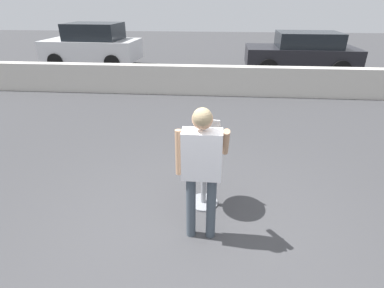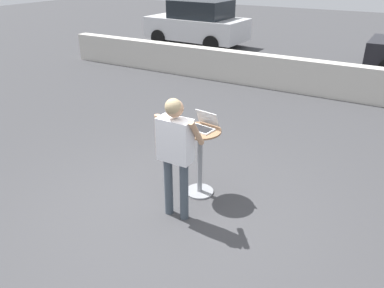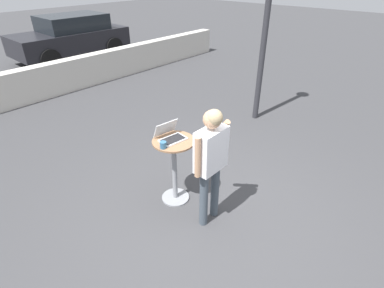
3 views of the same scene
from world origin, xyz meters
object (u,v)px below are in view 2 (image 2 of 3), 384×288
Objects in this scene: coffee_mug at (184,124)px; parked_car_further_down at (198,23)px; cafe_table at (200,155)px; standing_person at (175,145)px; laptop at (203,125)px.

coffee_mug is 10.40m from parked_car_further_down.
cafe_table is 0.61× the size of standing_person.
standing_person is 11.02m from parked_car_further_down.
coffee_mug is at bearing -62.13° from parked_car_further_down.
cafe_table is 2.55× the size of laptop.
parked_car_further_down is (-5.08, 9.78, -0.18)m from standing_person.
laptop is 0.10× the size of parked_car_further_down.
coffee_mug is at bearing -156.16° from laptop.
cafe_table is 0.48m from coffee_mug.
cafe_table is 0.43m from laptop.
parked_car_further_down is at bearing 119.26° from laptop.
parked_car_further_down is at bearing 117.45° from standing_person.
standing_person reaches higher than coffee_mug.
coffee_mug is 0.03× the size of parked_car_further_down.
standing_person is (-0.00, -0.63, 0.42)m from cafe_table.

